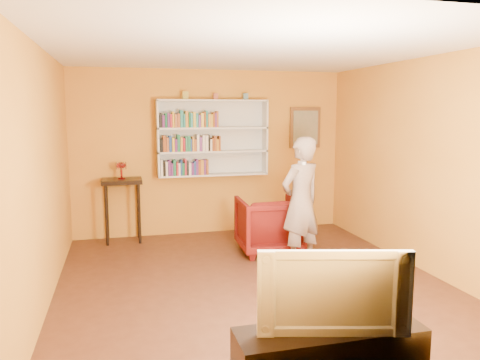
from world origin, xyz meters
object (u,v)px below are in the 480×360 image
at_px(ruby_lustre, 121,167).
at_px(armchair, 269,225).
at_px(television, 331,288).
at_px(person, 301,202).
at_px(bookshelf, 212,138).
at_px(console_table, 122,190).

distance_m(ruby_lustre, armchair, 2.44).
bearing_deg(television, person, 86.79).
xyz_separation_m(ruby_lustre, armchair, (2.04, -1.10, -0.78)).
bearing_deg(television, armchair, 93.52).
height_order(bookshelf, person, bookshelf).
xyz_separation_m(console_table, ruby_lustre, (0.00, 0.00, 0.36)).
xyz_separation_m(bookshelf, person, (0.78, -1.96, -0.74)).
xyz_separation_m(console_table, armchair, (2.04, -1.10, -0.42)).
bearing_deg(television, bookshelf, 103.43).
height_order(armchair, person, person).
distance_m(armchair, person, 0.85).
relative_size(armchair, person, 0.52).
relative_size(person, television, 1.62).
bearing_deg(armchair, ruby_lustre, -25.57).
bearing_deg(television, ruby_lustre, 121.46).
relative_size(console_table, ruby_lustre, 3.81).
bearing_deg(armchair, bookshelf, -62.59).
bearing_deg(armchair, console_table, -25.57).
relative_size(bookshelf, console_table, 1.81).
relative_size(console_table, television, 0.94).
bearing_deg(person, console_table, -60.79).
height_order(ruby_lustre, person, person).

